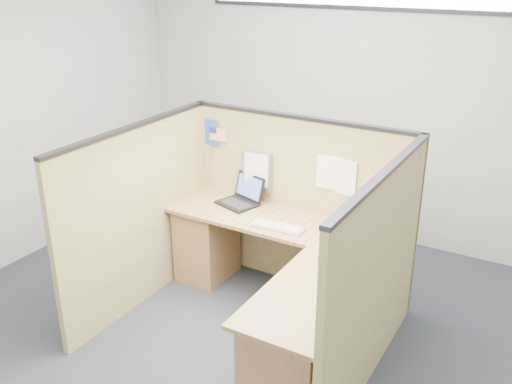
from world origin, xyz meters
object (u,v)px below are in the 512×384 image
Objects in this scene: l_desk at (278,284)px; keyboard at (278,227)px; mouse at (341,243)px; laptop at (241,196)px.

keyboard reaches higher than l_desk.
keyboard is 3.80× the size of mouse.
laptop reaches higher than mouse.
keyboard is at bearing 177.41° from mouse.
mouse is (0.41, 0.22, 0.36)m from l_desk.
l_desk is 17.30× the size of mouse.
laptop is at bearing 163.42° from mouse.
l_desk is at bearing -152.00° from mouse.
laptop is at bearing 146.81° from keyboard.
laptop reaches higher than l_desk.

